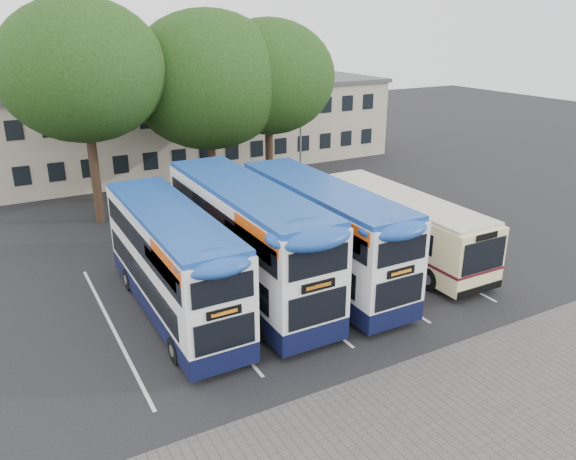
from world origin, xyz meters
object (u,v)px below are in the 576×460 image
(lamp_post, at_px, (301,106))
(bus_dd_mid, at_px, (246,235))
(tree_left, at_px, (82,71))
(bus_dd_left, at_px, (172,258))
(bus_single, at_px, (399,222))
(tree_right, at_px, (268,77))
(bus_dd_right, at_px, (321,229))
(tree_mid, at_px, (208,80))

(lamp_post, relative_size, bus_dd_mid, 0.83)
(tree_left, relative_size, bus_dd_left, 1.19)
(bus_dd_mid, relative_size, bus_single, 1.07)
(tree_left, bearing_deg, tree_right, 2.37)
(bus_dd_mid, bearing_deg, bus_dd_right, -9.20)
(bus_dd_mid, distance_m, bus_single, 7.94)
(tree_left, height_order, tree_mid, tree_left)
(tree_mid, bearing_deg, lamp_post, 13.14)
(lamp_post, xyz_separation_m, bus_dd_left, (-14.31, -15.03, -2.79))
(tree_left, relative_size, bus_single, 1.16)
(bus_dd_left, distance_m, bus_dd_mid, 3.20)
(tree_left, xyz_separation_m, tree_right, (10.96, 0.45, -0.85))
(tree_right, relative_size, bus_dd_mid, 0.99)
(tree_left, xyz_separation_m, bus_dd_left, (0.34, -12.28, -5.91))
(tree_mid, distance_m, bus_single, 14.79)
(lamp_post, bearing_deg, tree_left, -169.37)
(lamp_post, relative_size, bus_dd_right, 0.88)
(bus_single, bearing_deg, bus_dd_left, -178.73)
(bus_dd_left, relative_size, bus_dd_mid, 0.91)
(bus_dd_left, xyz_separation_m, bus_dd_mid, (3.18, 0.26, 0.22))
(tree_mid, distance_m, bus_dd_right, 14.44)
(lamp_post, height_order, bus_dd_right, lamp_post)
(bus_dd_right, bearing_deg, tree_left, 118.25)
(bus_dd_right, bearing_deg, bus_dd_left, 177.63)
(bus_dd_left, bearing_deg, tree_right, 50.16)
(tree_left, relative_size, tree_right, 1.09)
(lamp_post, height_order, bus_single, lamp_post)
(bus_dd_left, xyz_separation_m, bus_single, (11.08, 0.24, -0.57))
(bus_dd_right, bearing_deg, bus_dd_mid, 170.80)
(bus_dd_left, bearing_deg, tree_mid, 62.58)
(bus_dd_left, relative_size, bus_single, 0.98)
(tree_left, distance_m, bus_single, 17.81)
(tree_mid, height_order, tree_right, tree_mid)
(tree_right, bearing_deg, bus_dd_mid, -120.83)
(lamp_post, xyz_separation_m, tree_mid, (-7.41, -1.73, 2.21))
(tree_mid, bearing_deg, bus_dd_mid, -105.93)
(bus_dd_left, bearing_deg, lamp_post, 46.40)
(bus_dd_left, bearing_deg, bus_single, 1.27)
(tree_left, height_order, bus_single, tree_left)
(tree_right, height_order, bus_single, tree_right)
(tree_mid, relative_size, bus_dd_right, 1.10)
(bus_dd_left, bearing_deg, bus_dd_right, -2.37)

